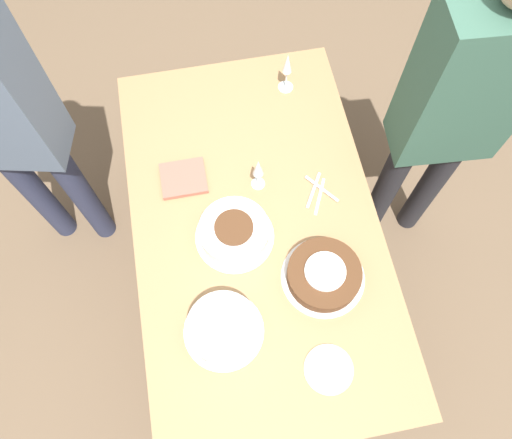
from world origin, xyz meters
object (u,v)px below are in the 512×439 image
object	(u,v)px
wine_glass_near	(258,169)
person_cutting	(455,109)
cake_back_decorated	(223,328)
cake_center_white	(234,232)
wine_glass_far	(287,67)
cake_front_chocolate	(324,275)

from	to	relation	value
wine_glass_near	person_cutting	distance (m)	0.76
cake_back_decorated	wine_glass_near	distance (m)	0.62
cake_center_white	wine_glass_far	distance (m)	0.76
cake_center_white	cake_front_chocolate	bearing A→B (deg)	-127.28
wine_glass_far	cake_front_chocolate	bearing A→B (deg)	176.83
cake_front_chocolate	wine_glass_far	size ratio (longest dim) A/B	1.52
wine_glass_near	person_cutting	size ratio (longest dim) A/B	0.11
cake_front_chocolate	cake_back_decorated	world-z (taller)	cake_back_decorated
cake_center_white	wine_glass_near	xyz separation A→B (m)	(0.21, -0.13, 0.08)
cake_center_white	wine_glass_near	distance (m)	0.26
cake_front_chocolate	wine_glass_far	xyz separation A→B (m)	(0.89, -0.05, 0.10)
wine_glass_far	person_cutting	xyz separation A→B (m)	(-0.43, -0.53, 0.15)
wine_glass_near	person_cutting	bearing A→B (deg)	-88.10
cake_center_white	person_cutting	world-z (taller)	person_cutting
wine_glass_near	wine_glass_far	world-z (taller)	wine_glass_far
cake_front_chocolate	wine_glass_far	distance (m)	0.90
cake_back_decorated	wine_glass_far	xyz separation A→B (m)	(1.02, -0.45, 0.09)
cake_back_decorated	person_cutting	world-z (taller)	person_cutting
cake_front_chocolate	person_cutting	size ratio (longest dim) A/B	0.18
cake_center_white	person_cutting	bearing A→B (deg)	-75.07
cake_back_decorated	wine_glass_far	world-z (taller)	wine_glass_far
cake_front_chocolate	wine_glass_near	distance (m)	0.47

